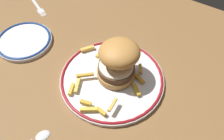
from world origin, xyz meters
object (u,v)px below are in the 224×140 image
object	(u,v)px
dinner_plate	(112,78)
spoon	(36,138)
fork	(37,6)
burger	(118,60)
side_plate	(24,41)

from	to	relation	value
dinner_plate	spoon	size ratio (longest dim) A/B	2.27
dinner_plate	fork	world-z (taller)	dinner_plate
burger	spoon	size ratio (longest dim) A/B	1.13
dinner_plate	spoon	world-z (taller)	dinner_plate
fork	burger	bearing A→B (deg)	-15.12
dinner_plate	spoon	bearing A→B (deg)	-102.89
burger	fork	size ratio (longest dim) A/B	1.05
dinner_plate	spoon	distance (cm)	24.64
dinner_plate	burger	distance (cm)	6.81
dinner_plate	fork	size ratio (longest dim) A/B	2.11
side_plate	spoon	distance (cm)	33.76
side_plate	spoon	xyz separation A→B (cm)	(26.12, -21.39, -0.48)
dinner_plate	burger	world-z (taller)	burger
burger	spoon	world-z (taller)	burger
side_plate	burger	bearing A→B (deg)	8.12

